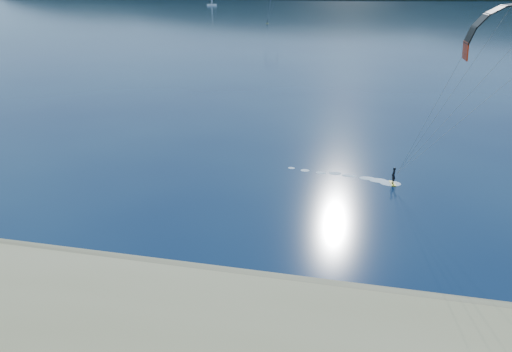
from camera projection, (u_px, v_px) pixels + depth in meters
The scene contains 4 objects.
ground at pixel (148, 317), 26.80m from camera, with size 1800.00×1800.00×0.00m, color #08183C.
wet_sand at pixel (177, 272), 30.85m from camera, with size 220.00×2.50×0.10m.
kitesurfer_near at pixel (498, 59), 32.87m from camera, with size 19.93×9.79×15.73m.
sailboat at pixel (212, 5), 413.00m from camera, with size 8.68×5.82×12.13m.
Camera 1 is at (10.70, -19.97, 17.48)m, focal length 33.19 mm.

